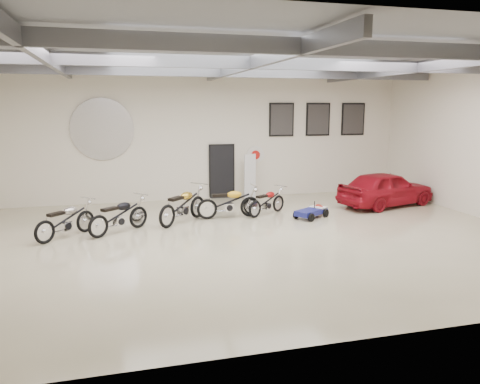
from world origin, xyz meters
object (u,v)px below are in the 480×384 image
object	(u,v)px
motorcycle_black	(119,215)
vintage_car	(386,189)
motorcycle_gold	(183,205)
motorcycle_red	(267,201)
banner_stand	(250,176)
motorcycle_yellow	(229,202)
go_kart	(313,209)
motorcycle_silver	(65,220)

from	to	relation	value
motorcycle_black	vintage_car	xyz separation A→B (m)	(9.55, 1.34, 0.12)
motorcycle_gold	vintage_car	bearing A→B (deg)	-40.24
motorcycle_red	motorcycle_black	bearing A→B (deg)	160.15
banner_stand	vintage_car	world-z (taller)	banner_stand
motorcycle_gold	motorcycle_yellow	size ratio (longest dim) A/B	1.07
motorcycle_black	go_kart	distance (m)	6.27
motorcycle_silver	vintage_car	world-z (taller)	vintage_car
motorcycle_gold	motorcycle_yellow	bearing A→B (deg)	-35.93
motorcycle_silver	go_kart	bearing A→B (deg)	-41.09
banner_stand	motorcycle_gold	xyz separation A→B (m)	(-3.13, -3.24, -0.33)
motorcycle_silver	motorcycle_yellow	world-z (taller)	motorcycle_yellow
motorcycle_silver	vintage_car	size ratio (longest dim) A/B	0.52
motorcycle_black	vintage_car	size ratio (longest dim) A/B	0.53
banner_stand	motorcycle_black	bearing A→B (deg)	-155.21
motorcycle_red	motorcycle_gold	bearing A→B (deg)	154.80
motorcycle_yellow	motorcycle_red	distance (m)	1.38
banner_stand	motorcycle_yellow	bearing A→B (deg)	-130.97
motorcycle_gold	vintage_car	distance (m)	7.61
motorcycle_red	vintage_car	bearing A→B (deg)	-30.17
motorcycle_yellow	motorcycle_red	world-z (taller)	motorcycle_yellow
motorcycle_red	go_kart	world-z (taller)	motorcycle_red
banner_stand	motorcycle_red	bearing A→B (deg)	-107.42
motorcycle_black	motorcycle_yellow	xyz separation A→B (m)	(3.51, 0.98, 0.01)
motorcycle_black	motorcycle_gold	bearing A→B (deg)	-16.95
motorcycle_black	motorcycle_silver	bearing A→B (deg)	148.49
go_kart	motorcycle_red	bearing A→B (deg)	118.55
motorcycle_silver	motorcycle_yellow	xyz separation A→B (m)	(4.96, 1.13, 0.03)
motorcycle_silver	motorcycle_gold	size ratio (longest dim) A/B	0.89
banner_stand	motorcycle_gold	world-z (taller)	banner_stand
motorcycle_yellow	go_kart	size ratio (longest dim) A/B	1.38
motorcycle_yellow	motorcycle_black	bearing A→B (deg)	-165.82
vintage_car	motorcycle_gold	bearing A→B (deg)	79.25
motorcycle_gold	banner_stand	bearing A→B (deg)	1.16
motorcycle_gold	motorcycle_silver	bearing A→B (deg)	149.73
go_kart	vintage_car	bearing A→B (deg)	-15.94
motorcycle_yellow	vintage_car	xyz separation A→B (m)	(6.04, 0.37, 0.11)
motorcycle_gold	motorcycle_red	bearing A→B (deg)	-37.19
motorcycle_gold	go_kart	xyz separation A→B (m)	(4.29, -0.37, -0.31)
go_kart	vintage_car	xyz separation A→B (m)	(3.29, 0.98, 0.38)
banner_stand	motorcycle_silver	distance (m)	7.74
motorcycle_black	motorcycle_red	distance (m)	5.01
banner_stand	vintage_car	xyz separation A→B (m)	(4.46, -2.63, -0.26)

